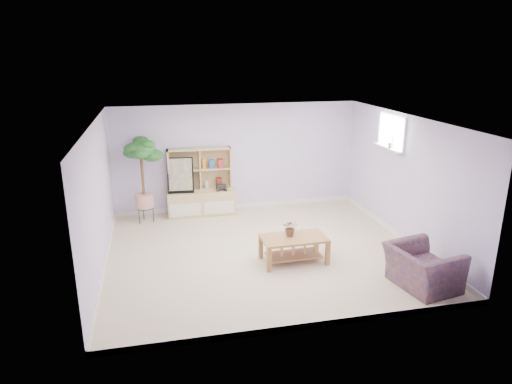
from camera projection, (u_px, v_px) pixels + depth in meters
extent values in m
cube|color=#D1B18A|center=(262.00, 251.00, 8.32)|extent=(5.50, 5.00, 0.01)
cube|color=white|center=(263.00, 120.00, 7.61)|extent=(5.50, 5.00, 0.01)
cube|color=#D7CDFF|center=(237.00, 157.00, 10.30)|extent=(5.50, 0.01, 2.40)
cube|color=#D7CDFF|center=(309.00, 246.00, 5.64)|extent=(5.50, 0.01, 2.40)
cube|color=#D7CDFF|center=(98.00, 199.00, 7.39)|extent=(0.01, 5.00, 2.40)
cube|color=#D7CDFF|center=(405.00, 179.00, 8.54)|extent=(0.01, 5.00, 2.40)
cube|color=white|center=(388.00, 148.00, 8.94)|extent=(0.14, 1.00, 0.04)
imported|color=#1B6119|center=(291.00, 228.00, 7.83)|extent=(0.32, 0.30, 0.29)
imported|color=navy|center=(423.00, 265.00, 6.98)|extent=(1.03, 1.14, 0.74)
imported|color=#1F5E22|center=(391.00, 143.00, 8.81)|extent=(0.14, 0.12, 0.22)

